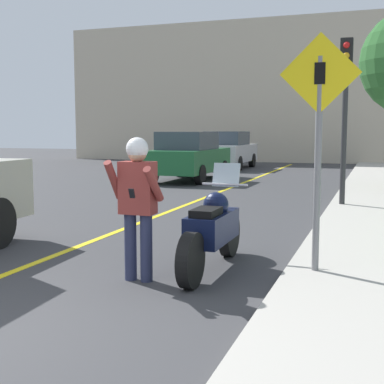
% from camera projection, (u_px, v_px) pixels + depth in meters
% --- Properties ---
extents(road_center_line, '(0.12, 36.00, 0.01)m').
position_uv_depth(road_center_line, '(146.00, 220.00, 10.32)').
color(road_center_line, yellow).
rests_on(road_center_line, ground).
extents(building_backdrop, '(28.00, 1.20, 7.69)m').
position_uv_depth(building_backdrop, '(310.00, 90.00, 28.43)').
color(building_backdrop, beige).
rests_on(building_backdrop, ground).
extents(motorcycle, '(0.62, 2.23, 1.30)m').
position_uv_depth(motorcycle, '(213.00, 230.00, 6.60)').
color(motorcycle, black).
rests_on(motorcycle, ground).
extents(person_biker, '(0.59, 0.46, 1.65)m').
position_uv_depth(person_biker, '(137.00, 195.00, 6.07)').
color(person_biker, '#282D4C').
rests_on(person_biker, ground).
extents(crossing_sign, '(0.91, 0.08, 2.71)m').
position_uv_depth(crossing_sign, '(319.00, 130.00, 6.06)').
color(crossing_sign, slate).
rests_on(crossing_sign, sidewalk_curb).
extents(traffic_light, '(0.26, 0.30, 3.59)m').
position_uv_depth(traffic_light, '(345.00, 90.00, 11.56)').
color(traffic_light, '#2D2D30').
rests_on(traffic_light, sidewalk_curb).
extents(parked_car_green, '(1.88, 4.20, 1.68)m').
position_uv_depth(parked_car_green, '(189.00, 156.00, 18.45)').
color(parked_car_green, black).
rests_on(parked_car_green, ground).
extents(parked_car_silver, '(1.88, 4.20, 1.68)m').
position_uv_depth(parked_car_silver, '(228.00, 150.00, 24.22)').
color(parked_car_silver, black).
rests_on(parked_car_silver, ground).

